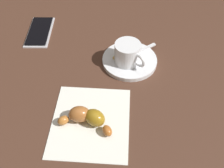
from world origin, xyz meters
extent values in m
plane|color=#462B1F|center=(0.00, 0.00, 0.00)|extent=(1.80, 1.80, 0.00)
cylinder|color=silver|center=(0.10, -0.04, 0.01)|extent=(0.14, 0.14, 0.01)
cylinder|color=silver|center=(0.09, -0.03, 0.04)|extent=(0.06, 0.06, 0.05)
cylinder|color=black|center=(0.09, -0.03, 0.04)|extent=(0.05, 0.05, 0.00)
torus|color=silver|center=(0.07, -0.07, 0.04)|extent=(0.03, 0.03, 0.04)
cube|color=silver|center=(0.13, -0.06, 0.01)|extent=(0.07, 0.07, 0.00)
ellipsoid|color=silver|center=(0.09, -0.02, 0.02)|extent=(0.03, 0.03, 0.01)
cube|color=tan|center=(0.11, -0.02, 0.01)|extent=(0.06, 0.04, 0.01)
cube|color=silver|center=(-0.10, 0.01, 0.00)|extent=(0.20, 0.19, 0.00)
ellipsoid|color=#AA5D24|center=(-0.12, -0.03, 0.01)|extent=(0.03, 0.03, 0.02)
ellipsoid|color=olive|center=(-0.10, 0.00, 0.02)|extent=(0.05, 0.05, 0.04)
ellipsoid|color=#9D5C2B|center=(-0.10, 0.03, 0.02)|extent=(0.04, 0.05, 0.04)
ellipsoid|color=#AB672A|center=(-0.12, 0.06, 0.01)|extent=(0.03, 0.03, 0.02)
cube|color=#BAB7BC|center=(0.16, 0.23, 0.00)|extent=(0.15, 0.09, 0.01)
cube|color=black|center=(0.16, 0.23, 0.01)|extent=(0.14, 0.08, 0.00)
camera|label=1|loc=(-0.38, -0.10, 0.46)|focal=41.30mm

